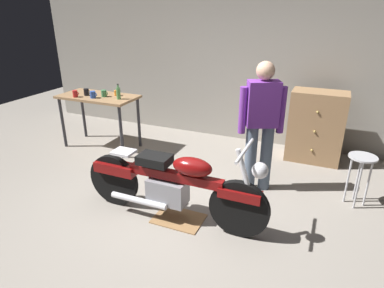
{
  "coord_description": "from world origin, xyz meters",
  "views": [
    {
      "loc": [
        1.53,
        -2.82,
        2.24
      ],
      "look_at": [
        0.02,
        0.7,
        0.65
      ],
      "focal_mm": 30.86,
      "sensor_mm": 36.0,
      "label": 1
    }
  ],
  "objects_px": {
    "shop_stool": "(361,167)",
    "person_standing": "(261,122)",
    "mug_black_matte": "(87,92)",
    "wooden_dresser": "(316,127)",
    "bottle": "(118,93)",
    "motorcycle": "(173,184)",
    "mug_green_speckled": "(104,93)",
    "mug_red_diner": "(75,94)",
    "mug_orange_travel": "(117,93)",
    "mug_blue_enamel": "(93,95)"
  },
  "relations": [
    {
      "from": "shop_stool",
      "to": "person_standing",
      "type": "bearing_deg",
      "value": -175.53
    },
    {
      "from": "mug_black_matte",
      "to": "person_standing",
      "type": "bearing_deg",
      "value": -5.96
    },
    {
      "from": "wooden_dresser",
      "to": "bottle",
      "type": "height_order",
      "value": "bottle"
    },
    {
      "from": "shop_stool",
      "to": "mug_black_matte",
      "type": "xyz_separation_m",
      "value": [
        -4.14,
        0.21,
        0.46
      ]
    },
    {
      "from": "motorcycle",
      "to": "mug_green_speckled",
      "type": "distance_m",
      "value": 2.44
    },
    {
      "from": "bottle",
      "to": "mug_red_diner",
      "type": "bearing_deg",
      "value": -166.73
    },
    {
      "from": "mug_green_speckled",
      "to": "mug_black_matte",
      "type": "relative_size",
      "value": 1.01
    },
    {
      "from": "motorcycle",
      "to": "mug_red_diner",
      "type": "distance_m",
      "value": 2.67
    },
    {
      "from": "wooden_dresser",
      "to": "mug_black_matte",
      "type": "height_order",
      "value": "wooden_dresser"
    },
    {
      "from": "mug_orange_travel",
      "to": "shop_stool",
      "type": "bearing_deg",
      "value": -6.16
    },
    {
      "from": "motorcycle",
      "to": "bottle",
      "type": "relative_size",
      "value": 9.09
    },
    {
      "from": "person_standing",
      "to": "bottle",
      "type": "height_order",
      "value": "person_standing"
    },
    {
      "from": "motorcycle",
      "to": "mug_blue_enamel",
      "type": "height_order",
      "value": "mug_blue_enamel"
    },
    {
      "from": "person_standing",
      "to": "bottle",
      "type": "relative_size",
      "value": 6.93
    },
    {
      "from": "shop_stool",
      "to": "mug_green_speckled",
      "type": "distance_m",
      "value": 3.86
    },
    {
      "from": "mug_orange_travel",
      "to": "bottle",
      "type": "relative_size",
      "value": 0.42
    },
    {
      "from": "wooden_dresser",
      "to": "bottle",
      "type": "relative_size",
      "value": 4.56
    },
    {
      "from": "shop_stool",
      "to": "mug_red_diner",
      "type": "xyz_separation_m",
      "value": [
        -4.24,
        0.06,
        0.46
      ]
    },
    {
      "from": "motorcycle",
      "to": "mug_black_matte",
      "type": "xyz_separation_m",
      "value": [
        -2.24,
        1.36,
        0.51
      ]
    },
    {
      "from": "person_standing",
      "to": "bottle",
      "type": "distance_m",
      "value": 2.35
    },
    {
      "from": "bottle",
      "to": "mug_blue_enamel",
      "type": "bearing_deg",
      "value": -165.91
    },
    {
      "from": "mug_orange_travel",
      "to": "bottle",
      "type": "xyz_separation_m",
      "value": [
        0.16,
        -0.17,
        0.05
      ]
    },
    {
      "from": "mug_green_speckled",
      "to": "bottle",
      "type": "height_order",
      "value": "bottle"
    },
    {
      "from": "mug_red_diner",
      "to": "motorcycle",
      "type": "bearing_deg",
      "value": -27.37
    },
    {
      "from": "mug_red_diner",
      "to": "bottle",
      "type": "height_order",
      "value": "bottle"
    },
    {
      "from": "shop_stool",
      "to": "wooden_dresser",
      "type": "xyz_separation_m",
      "value": [
        -0.59,
        1.13,
        0.05
      ]
    },
    {
      "from": "mug_blue_enamel",
      "to": "mug_orange_travel",
      "type": "bearing_deg",
      "value": 47.47
    },
    {
      "from": "person_standing",
      "to": "mug_orange_travel",
      "type": "distance_m",
      "value": 2.54
    },
    {
      "from": "mug_green_speckled",
      "to": "mug_red_diner",
      "type": "relative_size",
      "value": 1.07
    },
    {
      "from": "mug_green_speckled",
      "to": "mug_black_matte",
      "type": "bearing_deg",
      "value": -171.76
    },
    {
      "from": "person_standing",
      "to": "shop_stool",
      "type": "xyz_separation_m",
      "value": [
        1.2,
        0.09,
        -0.43
      ]
    },
    {
      "from": "bottle",
      "to": "mug_orange_travel",
      "type": "bearing_deg",
      "value": 133.34
    },
    {
      "from": "mug_black_matte",
      "to": "mug_red_diner",
      "type": "distance_m",
      "value": 0.18
    },
    {
      "from": "mug_green_speckled",
      "to": "mug_blue_enamel",
      "type": "distance_m",
      "value": 0.18
    },
    {
      "from": "mug_blue_enamel",
      "to": "mug_red_diner",
      "type": "distance_m",
      "value": 0.31
    },
    {
      "from": "motorcycle",
      "to": "bottle",
      "type": "distance_m",
      "value": 2.19
    },
    {
      "from": "mug_green_speckled",
      "to": "mug_red_diner",
      "type": "distance_m",
      "value": 0.46
    },
    {
      "from": "mug_green_speckled",
      "to": "mug_black_matte",
      "type": "xyz_separation_m",
      "value": [
        -0.31,
        -0.05,
        0.0
      ]
    },
    {
      "from": "wooden_dresser",
      "to": "mug_orange_travel",
      "type": "height_order",
      "value": "wooden_dresser"
    },
    {
      "from": "mug_orange_travel",
      "to": "mug_red_diner",
      "type": "bearing_deg",
      "value": -148.38
    },
    {
      "from": "mug_orange_travel",
      "to": "mug_blue_enamel",
      "type": "xyz_separation_m",
      "value": [
        -0.25,
        -0.28,
        0.01
      ]
    },
    {
      "from": "motorcycle",
      "to": "shop_stool",
      "type": "height_order",
      "value": "motorcycle"
    },
    {
      "from": "motorcycle",
      "to": "mug_orange_travel",
      "type": "relative_size",
      "value": 21.4
    },
    {
      "from": "wooden_dresser",
      "to": "mug_green_speckled",
      "type": "xyz_separation_m",
      "value": [
        -3.24,
        -0.87,
        0.4
      ]
    },
    {
      "from": "mug_red_diner",
      "to": "mug_orange_travel",
      "type": "bearing_deg",
      "value": 31.62
    },
    {
      "from": "mug_blue_enamel",
      "to": "shop_stool",
      "type": "bearing_deg",
      "value": -1.77
    },
    {
      "from": "person_standing",
      "to": "bottle",
      "type": "xyz_separation_m",
      "value": [
        -2.33,
        0.32,
        0.07
      ]
    },
    {
      "from": "motorcycle",
      "to": "person_standing",
      "type": "relative_size",
      "value": 1.31
    },
    {
      "from": "person_standing",
      "to": "mug_blue_enamel",
      "type": "bearing_deg",
      "value": -29.48
    },
    {
      "from": "motorcycle",
      "to": "wooden_dresser",
      "type": "relative_size",
      "value": 1.99
    }
  ]
}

